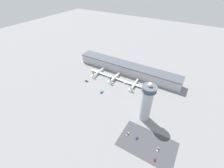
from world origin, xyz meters
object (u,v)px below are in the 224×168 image
object	(u,v)px
car_grey_coupe	(137,138)
control_tower	(147,103)
car_maroon_suv	(155,160)
airplane_gate_bravo	(115,78)
car_white_wagon	(158,149)
airplane_gate_alpha	(98,72)
car_yellow_taxi	(128,134)
service_truck_catering	(102,92)
service_truck_fuel	(86,81)
airplane_gate_charlie	(134,84)

from	to	relation	value
car_grey_coupe	control_tower	bearing A→B (deg)	97.34
control_tower	car_maroon_suv	distance (m)	62.98
airplane_gate_bravo	car_white_wagon	distance (m)	142.22
airplane_gate_alpha	car_yellow_taxi	world-z (taller)	airplane_gate_alpha
airplane_gate_bravo	service_truck_catering	world-z (taller)	airplane_gate_bravo
airplane_gate_alpha	airplane_gate_bravo	bearing A→B (deg)	-0.39
control_tower	airplane_gate_bravo	distance (m)	100.44
airplane_gate_bravo	service_truck_fuel	distance (m)	51.15
control_tower	car_grey_coupe	xyz separation A→B (m)	(4.33, -33.57, -28.16)
airplane_gate_bravo	service_truck_catering	xyz separation A→B (m)	(0.39, -42.77, -3.15)
service_truck_fuel	car_grey_coupe	bearing A→B (deg)	-25.83
control_tower	car_maroon_suv	xyz separation A→B (m)	(30.33, -47.45, -28.19)
service_truck_catering	car_yellow_taxi	world-z (taller)	service_truck_catering
service_truck_catering	car_yellow_taxi	bearing A→B (deg)	-34.69
control_tower	airplane_gate_bravo	size ratio (longest dim) A/B	1.78
car_yellow_taxi	service_truck_fuel	bearing A→B (deg)	151.58
airplane_gate_bravo	airplane_gate_charlie	size ratio (longest dim) A/B	0.83
car_white_wagon	car_maroon_suv	bearing A→B (deg)	-87.99
airplane_gate_bravo	car_grey_coupe	bearing A→B (deg)	-47.69
airplane_gate_bravo	car_yellow_taxi	bearing A→B (deg)	-52.26
car_grey_coupe	car_yellow_taxi	bearing A→B (deg)	-177.56
car_grey_coupe	airplane_gate_alpha	bearing A→B (deg)	142.51
service_truck_fuel	airplane_gate_charlie	bearing A→B (deg)	21.77
airplane_gate_charlie	car_maroon_suv	distance (m)	126.30
car_white_wagon	car_yellow_taxi	xyz separation A→B (m)	(-37.56, 0.41, -0.07)
car_white_wagon	car_maroon_suv	size ratio (longest dim) A/B	1.15
airplane_gate_bravo	car_grey_coupe	size ratio (longest dim) A/B	7.88
car_white_wagon	airplane_gate_bravo	bearing A→B (deg)	139.69
control_tower	service_truck_catering	distance (m)	84.30
airplane_gate_charlie	car_grey_coupe	distance (m)	101.29
service_truck_catering	car_grey_coupe	distance (m)	95.59
service_truck_catering	car_yellow_taxi	size ratio (longest dim) A/B	1.33
service_truck_fuel	car_grey_coupe	world-z (taller)	service_truck_fuel
control_tower	car_white_wagon	size ratio (longest dim) A/B	12.28
airplane_gate_alpha	service_truck_fuel	distance (m)	32.11
service_truck_fuel	car_yellow_taxi	distance (m)	126.30
airplane_gate_bravo	car_maroon_suv	size ratio (longest dim) A/B	7.89
airplane_gate_bravo	service_truck_fuel	bearing A→B (deg)	-141.96
airplane_gate_bravo	car_yellow_taxi	xyz separation A→B (m)	(70.87, -91.56, -3.43)
airplane_gate_bravo	car_white_wagon	bearing A→B (deg)	-40.31
control_tower	car_grey_coupe	distance (m)	44.03
airplane_gate_charlie	car_yellow_taxi	bearing A→B (deg)	-70.69
airplane_gate_charlie	car_white_wagon	world-z (taller)	airplane_gate_charlie
service_truck_fuel	car_maroon_suv	world-z (taller)	service_truck_fuel
airplane_gate_charlie	service_truck_catering	bearing A→B (deg)	-131.85
car_yellow_taxi	airplane_gate_alpha	bearing A→B (deg)	139.37
car_maroon_suv	car_yellow_taxi	world-z (taller)	car_maroon_suv
airplane_gate_bravo	car_maroon_suv	bearing A→B (deg)	-43.94
airplane_gate_charlie	car_yellow_taxi	world-z (taller)	airplane_gate_charlie
car_white_wagon	car_maroon_suv	xyz separation A→B (m)	(0.45, -12.95, -0.06)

